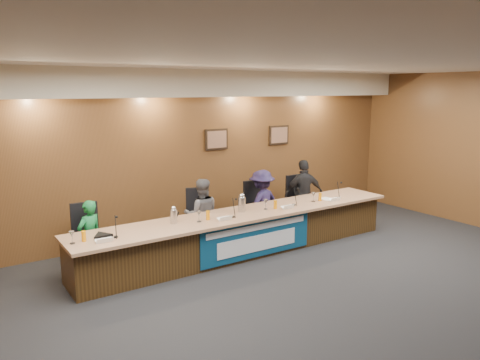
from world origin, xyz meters
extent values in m
plane|color=black|center=(0.00, 0.00, 0.00)|extent=(10.00, 10.00, 0.00)
cube|color=silver|center=(0.00, 0.00, 3.20)|extent=(10.00, 8.00, 0.04)
cube|color=#57361C|center=(0.00, 4.00, 1.60)|extent=(10.00, 0.04, 3.20)
cube|color=beige|center=(0.00, 3.75, 2.95)|extent=(10.00, 0.50, 0.50)
cube|color=#382510|center=(0.00, 2.40, 0.35)|extent=(6.00, 0.80, 0.70)
cube|color=#A07454|center=(0.00, 2.35, 0.72)|extent=(6.10, 0.95, 0.05)
cube|color=navy|center=(0.00, 1.99, 0.38)|extent=(2.20, 0.02, 0.65)
cube|color=silver|center=(0.00, 1.97, 0.58)|extent=(2.00, 0.01, 0.10)
cube|color=silver|center=(0.00, 1.97, 0.30)|extent=(1.60, 0.01, 0.28)
cube|color=black|center=(0.40, 3.97, 1.85)|extent=(0.52, 0.04, 0.42)
cube|color=black|center=(2.00, 3.97, 1.85)|extent=(0.52, 0.04, 0.42)
imported|color=#11612D|center=(-2.50, 2.98, 0.59)|extent=(0.50, 0.43, 1.18)
imported|color=#505055|center=(-0.52, 2.98, 0.65)|extent=(0.77, 0.69, 1.30)
imported|color=#1D1739|center=(0.82, 2.98, 0.66)|extent=(0.94, 0.67, 1.33)
imported|color=black|center=(1.89, 2.98, 0.72)|extent=(0.91, 0.59, 1.43)
cube|color=black|center=(-2.50, 3.08, 0.48)|extent=(0.52, 0.52, 0.08)
cube|color=black|center=(-0.52, 3.08, 0.48)|extent=(0.63, 0.63, 0.08)
cube|color=black|center=(0.82, 3.08, 0.48)|extent=(0.50, 0.50, 0.08)
cube|color=black|center=(1.89, 3.08, 0.48)|extent=(0.50, 0.50, 0.08)
cube|color=white|center=(-2.54, 2.09, 0.80)|extent=(0.24, 0.08, 0.10)
cylinder|color=black|center=(-2.34, 2.24, 0.76)|extent=(0.07, 0.07, 0.02)
cylinder|color=orange|center=(-2.76, 2.32, 0.82)|extent=(0.06, 0.06, 0.15)
cylinder|color=silver|center=(-2.93, 2.31, 0.84)|extent=(0.08, 0.08, 0.18)
cube|color=white|center=(-0.55, 2.10, 0.80)|extent=(0.24, 0.08, 0.10)
cylinder|color=black|center=(-0.35, 2.21, 0.76)|extent=(0.07, 0.07, 0.02)
cylinder|color=orange|center=(-0.77, 2.31, 0.82)|extent=(0.06, 0.06, 0.15)
cylinder|color=silver|center=(-0.95, 2.28, 0.84)|extent=(0.08, 0.08, 0.18)
cube|color=white|center=(0.78, 2.12, 0.80)|extent=(0.24, 0.08, 0.10)
cylinder|color=black|center=(1.03, 2.28, 0.76)|extent=(0.07, 0.07, 0.02)
cylinder|color=orange|center=(0.59, 2.26, 0.82)|extent=(0.06, 0.06, 0.15)
cylinder|color=silver|center=(0.42, 2.32, 0.84)|extent=(0.08, 0.08, 0.18)
cube|color=white|center=(1.89, 2.07, 0.80)|extent=(0.24, 0.08, 0.10)
cylinder|color=black|center=(2.08, 2.23, 0.76)|extent=(0.07, 0.07, 0.02)
cylinder|color=orange|center=(1.67, 2.26, 0.82)|extent=(0.06, 0.06, 0.15)
cylinder|color=silver|center=(1.51, 2.27, 0.84)|extent=(0.08, 0.08, 0.18)
cylinder|color=silver|center=(-1.32, 2.43, 0.86)|extent=(0.12, 0.12, 0.23)
cylinder|color=silver|center=(-0.02, 2.44, 0.88)|extent=(0.13, 0.13, 0.26)
cylinder|color=black|center=(-2.50, 2.36, 0.78)|extent=(0.32, 0.32, 0.05)
cube|color=white|center=(1.89, 2.27, 0.75)|extent=(0.26, 0.33, 0.01)
camera|label=1|loc=(-4.42, -4.11, 2.86)|focal=35.00mm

